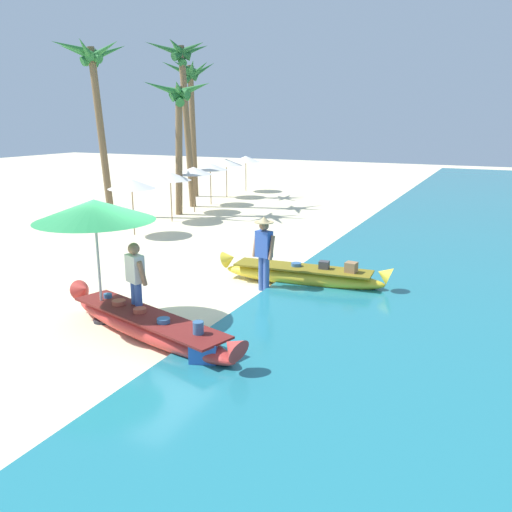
% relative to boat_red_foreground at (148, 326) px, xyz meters
% --- Properties ---
extents(ground_plane, '(80.00, 80.00, 0.00)m').
position_rel_boat_red_foreground_xyz_m(ground_plane, '(-1.21, 1.34, -0.25)').
color(ground_plane, beige).
extents(boat_red_foreground, '(4.61, 1.90, 0.72)m').
position_rel_boat_red_foreground_xyz_m(boat_red_foreground, '(0.00, 0.00, 0.00)').
color(boat_red_foreground, red).
rests_on(boat_red_foreground, ground).
extents(boat_yellow_midground, '(4.23, 0.96, 0.72)m').
position_rel_boat_red_foreground_xyz_m(boat_yellow_midground, '(1.43, 4.18, 0.01)').
color(boat_yellow_midground, yellow).
rests_on(boat_yellow_midground, ground).
extents(person_vendor_hatted, '(0.58, 0.44, 1.74)m').
position_rel_boat_red_foreground_xyz_m(person_vendor_hatted, '(0.75, 3.42, 0.76)').
color(person_vendor_hatted, '#3D5BA8').
rests_on(person_vendor_hatted, ground).
extents(person_tourist_customer, '(0.58, 0.39, 1.65)m').
position_rel_boat_red_foreground_xyz_m(person_tourist_customer, '(-0.52, 0.40, 0.68)').
color(person_tourist_customer, '#3D5BA8').
rests_on(person_tourist_customer, ground).
extents(patio_umbrella_large, '(2.25, 2.25, 2.42)m').
position_rel_boat_red_foreground_xyz_m(patio_umbrella_large, '(-1.30, 0.29, 1.96)').
color(patio_umbrella_large, '#B7B7BC').
rests_on(patio_umbrella_large, ground).
extents(parasol_row_0, '(1.60, 1.60, 1.91)m').
position_rel_boat_red_foreground_xyz_m(parasol_row_0, '(-5.78, 7.06, 1.50)').
color(parasol_row_0, '#8E6B47').
rests_on(parasol_row_0, ground).
extents(parasol_row_1, '(1.60, 1.60, 1.91)m').
position_rel_boat_red_foreground_xyz_m(parasol_row_1, '(-6.01, 9.68, 1.50)').
color(parasol_row_1, '#8E6B47').
rests_on(parasol_row_1, ground).
extents(parasol_row_2, '(1.60, 1.60, 1.91)m').
position_rel_boat_red_foreground_xyz_m(parasol_row_2, '(-6.38, 11.94, 1.50)').
color(parasol_row_2, '#8E6B47').
rests_on(parasol_row_2, ground).
extents(parasol_row_3, '(1.60, 1.60, 1.91)m').
position_rel_boat_red_foreground_xyz_m(parasol_row_3, '(-6.75, 14.00, 1.50)').
color(parasol_row_3, '#8E6B47').
rests_on(parasol_row_3, ground).
extents(parasol_row_4, '(1.60, 1.60, 1.91)m').
position_rel_boat_red_foreground_xyz_m(parasol_row_4, '(-7.23, 16.44, 1.50)').
color(parasol_row_4, '#8E6B47').
rests_on(parasol_row_4, ground).
extents(parasol_row_5, '(1.60, 1.60, 1.91)m').
position_rel_boat_red_foreground_xyz_m(parasol_row_5, '(-7.36, 18.89, 1.50)').
color(parasol_row_5, '#8E6B47').
rests_on(parasol_row_5, ground).
extents(palm_tree_tall_inland, '(2.93, 2.84, 6.84)m').
position_rel_boat_red_foreground_xyz_m(palm_tree_tall_inland, '(-9.27, 9.53, 5.29)').
color(palm_tree_tall_inland, brown).
rests_on(palm_tree_tall_inland, ground).
extents(palm_tree_leaning_seaward, '(2.82, 2.55, 5.42)m').
position_rel_boat_red_foreground_xyz_m(palm_tree_leaning_seaward, '(-6.47, 11.11, 4.17)').
color(palm_tree_leaning_seaward, brown).
rests_on(palm_tree_leaning_seaward, ground).
extents(palm_tree_mid_cluster, '(2.53, 2.91, 7.18)m').
position_rel_boat_red_foreground_xyz_m(palm_tree_mid_cluster, '(-7.53, 13.13, 5.40)').
color(palm_tree_mid_cluster, brown).
rests_on(palm_tree_mid_cluster, ground).
extents(palm_tree_far_behind, '(2.37, 2.37, 6.70)m').
position_rel_boat_red_foreground_xyz_m(palm_tree_far_behind, '(-8.91, 15.99, 5.16)').
color(palm_tree_far_behind, brown).
rests_on(palm_tree_far_behind, ground).
extents(cooler_box, '(0.52, 0.44, 0.42)m').
position_rel_boat_red_foreground_xyz_m(cooler_box, '(1.50, -0.54, -0.04)').
color(cooler_box, blue).
rests_on(cooler_box, ground).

